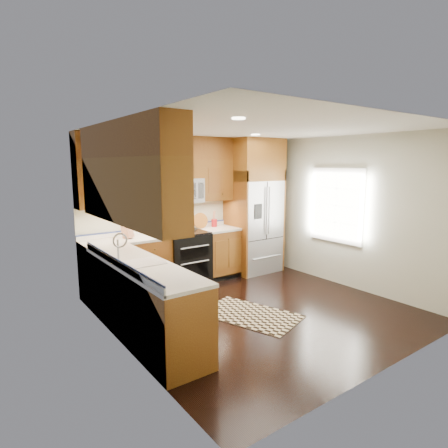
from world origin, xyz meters
TOP-DOWN VIEW (x-y plane):
  - ground at (0.00, 0.00)m, footprint 4.00×4.00m
  - wall_back at (0.00, 2.00)m, footprint 4.00×0.02m
  - wall_left at (-2.00, 0.00)m, footprint 0.02×4.00m
  - wall_right at (2.00, 0.00)m, footprint 0.02×4.00m
  - window at (1.98, 0.20)m, footprint 0.04×1.10m
  - base_cabinets at (-1.23, 0.90)m, footprint 2.85×3.00m
  - countertop at (-1.09, 1.01)m, footprint 2.86×3.01m
  - upper_cabinets at (-1.15, 1.09)m, footprint 2.85×3.00m
  - range at (-0.25, 1.67)m, footprint 0.76×0.67m
  - microwave at (-0.25, 1.80)m, footprint 0.76×0.40m
  - refrigerator at (1.30, 1.63)m, footprint 0.98×0.75m
  - sink_faucet at (-1.73, 0.23)m, footprint 0.54×0.44m
  - rug at (-0.21, -0.08)m, footprint 1.21×1.55m
  - knife_block at (-1.26, 1.75)m, footprint 0.16×0.19m
  - utensil_crock at (0.50, 1.85)m, footprint 0.13×0.13m
  - cutting_board at (0.19, 1.85)m, footprint 0.33×0.33m

SIDE VIEW (x-z plane):
  - ground at x=0.00m, z-range 0.00..0.00m
  - rug at x=-0.21m, z-range 0.00..0.01m
  - base_cabinets at x=-1.23m, z-range 0.00..0.90m
  - range at x=-0.25m, z-range 0.00..0.94m
  - countertop at x=-1.09m, z-range 0.90..0.94m
  - cutting_board at x=0.19m, z-range 0.94..0.96m
  - sink_faucet at x=-1.73m, z-range 0.81..1.18m
  - utensil_crock at x=0.50m, z-range 0.89..1.20m
  - knife_block at x=-1.26m, z-range 0.91..1.22m
  - wall_back at x=0.00m, z-range 0.00..2.60m
  - wall_left at x=-2.00m, z-range 0.00..2.60m
  - wall_right at x=2.00m, z-range 0.00..2.60m
  - refrigerator at x=1.30m, z-range 0.00..2.60m
  - window at x=1.98m, z-range 0.75..2.05m
  - microwave at x=-0.25m, z-range 1.45..1.87m
  - upper_cabinets at x=-1.15m, z-range 1.45..2.60m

